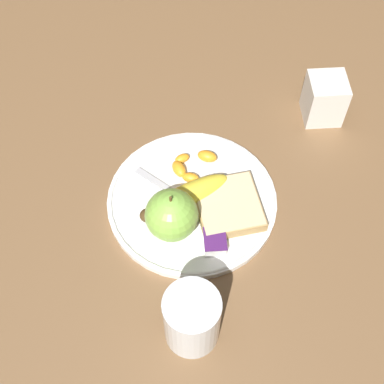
{
  "coord_description": "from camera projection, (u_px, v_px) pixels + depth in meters",
  "views": [
    {
      "loc": [
        0.46,
        -0.03,
        0.74
      ],
      "look_at": [
        0.0,
        0.0,
        0.03
      ],
      "focal_mm": 50.0,
      "sensor_mm": 36.0,
      "label": 1
    }
  ],
  "objects": [
    {
      "name": "ground_plane",
      "position": [
        192.0,
        203.0,
        0.88
      ],
      "size": [
        3.0,
        3.0,
        0.0
      ],
      "primitive_type": "plane",
      "color": "brown"
    },
    {
      "name": "plate",
      "position": [
        192.0,
        200.0,
        0.87
      ],
      "size": [
        0.28,
        0.28,
        0.01
      ],
      "color": "white",
      "rests_on": "ground_plane"
    },
    {
      "name": "juice_glass",
      "position": [
        192.0,
        320.0,
        0.72
      ],
      "size": [
        0.08,
        0.08,
        0.11
      ],
      "color": "silver",
      "rests_on": "ground_plane"
    },
    {
      "name": "apple",
      "position": [
        172.0,
        215.0,
        0.8
      ],
      "size": [
        0.08,
        0.08,
        0.09
      ],
      "color": "#84BC47",
      "rests_on": "plate"
    },
    {
      "name": "banana",
      "position": [
        184.0,
        197.0,
        0.85
      ],
      "size": [
        0.1,
        0.15,
        0.04
      ],
      "color": "yellow",
      "rests_on": "plate"
    },
    {
      "name": "bread_slice",
      "position": [
        228.0,
        206.0,
        0.85
      ],
      "size": [
        0.12,
        0.11,
        0.02
      ],
      "color": "#AB8751",
      "rests_on": "plate"
    },
    {
      "name": "fork",
      "position": [
        182.0,
        199.0,
        0.86
      ],
      "size": [
        0.12,
        0.13,
        0.0
      ],
      "rotation": [
        0.0,
        0.0,
        13.42
      ],
      "color": "#B2B2B7",
      "rests_on": "plate"
    },
    {
      "name": "jam_packet",
      "position": [
        215.0,
        242.0,
        0.81
      ],
      "size": [
        0.04,
        0.03,
        0.02
      ],
      "color": "silver",
      "rests_on": "plate"
    },
    {
      "name": "orange_segment_0",
      "position": [
        190.0,
        178.0,
        0.88
      ],
      "size": [
        0.02,
        0.03,
        0.02
      ],
      "color": "orange",
      "rests_on": "plate"
    },
    {
      "name": "orange_segment_1",
      "position": [
        182.0,
        158.0,
        0.9
      ],
      "size": [
        0.02,
        0.03,
        0.01
      ],
      "color": "orange",
      "rests_on": "plate"
    },
    {
      "name": "orange_segment_2",
      "position": [
        179.0,
        169.0,
        0.89
      ],
      "size": [
        0.04,
        0.03,
        0.02
      ],
      "color": "orange",
      "rests_on": "plate"
    },
    {
      "name": "orange_segment_3",
      "position": [
        207.0,
        156.0,
        0.9
      ],
      "size": [
        0.03,
        0.04,
        0.02
      ],
      "color": "orange",
      "rests_on": "plate"
    },
    {
      "name": "orange_segment_4",
      "position": [
        205.0,
        191.0,
        0.86
      ],
      "size": [
        0.04,
        0.04,
        0.02
      ],
      "color": "orange",
      "rests_on": "plate"
    },
    {
      "name": "condiment_caddy",
      "position": [
        324.0,
        99.0,
        0.95
      ],
      "size": [
        0.07,
        0.07,
        0.08
      ],
      "color": "silver",
      "rests_on": "ground_plane"
    }
  ]
}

